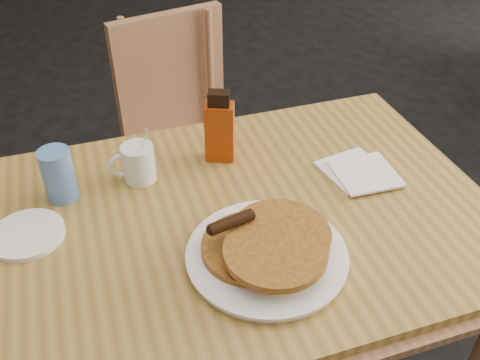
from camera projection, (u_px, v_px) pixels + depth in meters
name	position (u px, v px, depth m)	size (l,w,h in m)	color
main_table	(231.00, 229.00, 1.19)	(1.25, 0.89, 0.75)	#A57E3A
chair_main_far	(177.00, 122.00, 1.88)	(0.50, 0.50, 0.89)	#A16F4B
pancake_plate	(267.00, 250.00, 1.04)	(0.32, 0.32, 0.09)	white
coffee_mug	(138.00, 162.00, 1.24)	(0.11, 0.08, 0.14)	white
syrup_bottle	(220.00, 129.00, 1.28)	(0.08, 0.06, 0.18)	maroon
napkin_stack	(359.00, 172.00, 1.28)	(0.17, 0.18, 0.01)	white
blue_tumbler	(58.00, 175.00, 1.18)	(0.07, 0.07, 0.12)	#5080BC
side_saucer	(27.00, 234.00, 1.11)	(0.15, 0.15, 0.01)	white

